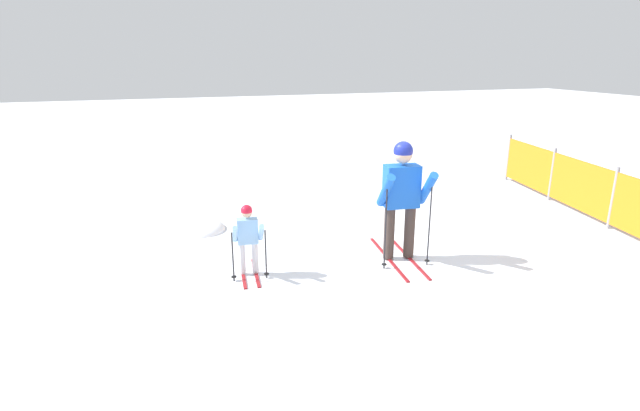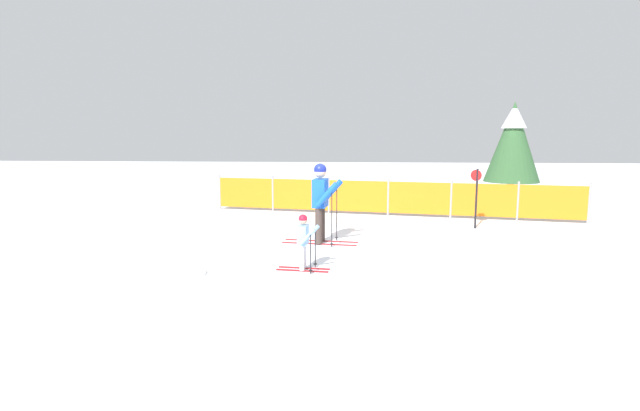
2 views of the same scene
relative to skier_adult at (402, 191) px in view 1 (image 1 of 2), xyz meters
The scene contains 4 objects.
ground_plane 1.05m from the skier_adult, 21.55° to the right, with size 60.00×60.00×0.00m, color white.
skier_adult is the anchor object (origin of this frame).
skier_child 2.25m from the skier_adult, 94.17° to the right, with size 0.95×0.50×0.99m.
snow_mound 3.58m from the skier_adult, 130.60° to the right, with size 0.87×0.74×0.35m, color white.
Camera 1 is at (5.93, -3.23, 2.90)m, focal length 28.00 mm.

